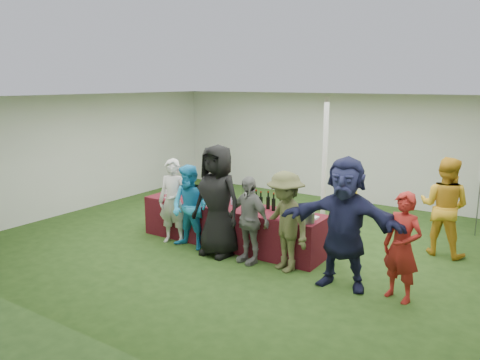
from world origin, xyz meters
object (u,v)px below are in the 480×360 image
Objects in this scene: customer_5 at (344,223)px; customer_6 at (402,247)px; dump_bucket at (308,218)px; customer_2 at (217,201)px; serving_table at (231,225)px; customer_4 at (285,222)px; customer_3 at (248,220)px; customer_0 at (173,201)px; staff_back at (444,207)px; customer_1 at (190,208)px; staff_pourer at (347,204)px.

customer_6 is at bearing -3.13° from customer_5.
dump_bucket is 1.59m from customer_2.
serving_table is at bearing 103.46° from customer_2.
customer_4 is 1.01m from customer_5.
customer_3 is at bearing -37.19° from serving_table.
customer_2 is (1.06, -0.06, 0.17)m from customer_0.
staff_back reaches higher than customer_6.
customer_2 reaches higher than customer_3.
customer_2 is at bearing -154.84° from customer_4.
customer_1 is at bearing -167.41° from customer_3.
staff_pourer is 1.02× the size of customer_6.
customer_5 is at bearing -158.74° from customer_6.
customer_6 is (1.45, -1.75, -0.02)m from staff_pourer.
staff_back reaches higher than customer_1.
serving_table is 0.85m from customer_1.
customer_3 is 0.76× the size of customer_5.
customer_3 is at bearing -153.65° from customer_4.
customer_3 is 0.91× the size of customer_4.
customer_0 is 4.19m from customer_6.
customer_0 is 0.99× the size of customer_4.
staff_back is 1.07× the size of customer_4.
serving_table is 0.82m from customer_2.
customer_1 is at bearing -154.59° from customer_4.
customer_6 is (3.23, -0.57, 0.39)m from serving_table.
serving_table is at bearing -176.64° from customer_4.
customer_5 is at bearing -14.14° from serving_table.
staff_back is 4.81m from customer_0.
customer_3 is at bearing 2.80° from customer_1.
customer_6 is at bearing 1.98° from customer_1.
customer_5 is at bearing 19.81° from customer_4.
serving_table is 2.17m from staff_pourer.
customer_6 is at bearing 11.36° from customer_3.
staff_pourer is at bearing 39.55° from customer_1.
serving_table is at bearing 154.57° from customer_3.
customer_6 is (1.82, -0.04, -0.04)m from customer_4.
dump_bucket is at bearing -7.60° from serving_table.
serving_table is 2.35× the size of customer_6.
customer_5 reaches higher than customer_1.
customer_3 is at bearing 46.40° from staff_back.
customer_4 is at bearing 92.74° from staff_pourer.
dump_bucket is 2.51m from staff_back.
customer_2 reaches higher than staff_pourer.
customer_1 is (0.46, -0.08, -0.03)m from customer_0.
serving_table is 1.85× the size of customer_5.
customer_4 is (1.90, 0.04, 0.04)m from customer_1.
staff_back is 1.17× the size of customer_3.
customer_3 is at bearing 173.10° from customer_5.
customer_0 is (-2.61, -0.27, -0.04)m from dump_bucket.
dump_bucket is at bearing 147.65° from customer_5.
customer_3 reaches higher than serving_table.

